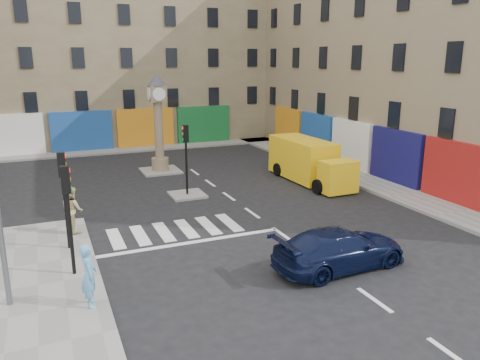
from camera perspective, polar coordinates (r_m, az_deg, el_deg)
ground at (r=19.00m, az=6.54°, el=-7.59°), size 120.00×120.00×0.00m
sidewalk_right at (r=31.53m, az=11.41°, el=1.35°), size 2.60×30.00×0.15m
sidewalk_far at (r=38.40m, az=-15.48°, el=3.46°), size 32.00×2.40×0.15m
island_near at (r=25.23m, az=-6.44°, el=-1.80°), size 1.80×1.80×0.12m
island_far at (r=30.85m, az=-9.67°, el=1.11°), size 2.40×2.40×0.12m
building_right at (r=34.71m, az=21.03°, el=15.09°), size 10.00×30.00×16.00m
building_far at (r=43.53m, az=-17.37°, el=15.76°), size 32.00×10.00×17.00m
traffic_light_left_near at (r=16.10m, az=-20.26°, el=-2.66°), size 0.28×0.22×3.70m
traffic_light_left_far at (r=18.41m, az=-20.71°, el=-0.59°), size 0.28×0.22×3.70m
traffic_light_island at (r=24.64m, az=-6.60°, el=3.85°), size 0.28×0.22×3.70m
clock_pillar at (r=30.23m, az=-9.95°, el=7.55°), size 1.20×1.20×6.10m
navy_sedan at (r=16.86m, az=12.07°, el=-8.16°), size 5.06×2.31×1.44m
yellow_van at (r=28.11m, az=8.34°, el=2.26°), size 2.41×6.75×2.44m
pedestrian_blue at (r=14.39m, az=-17.94°, el=-10.98°), size 0.47×0.71×1.91m
pedestrian_tan at (r=20.49m, az=-19.74°, el=-3.40°), size 1.03×1.15×1.94m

